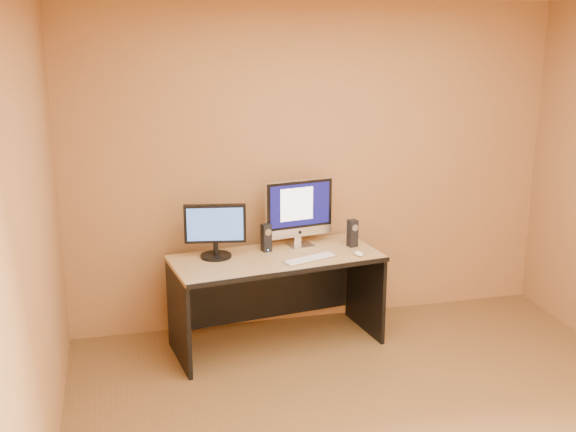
% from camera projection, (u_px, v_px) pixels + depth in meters
% --- Properties ---
extents(walls, '(4.00, 4.00, 2.60)m').
position_uv_depth(walls, '(413.00, 239.00, 3.96)').
color(walls, olive).
rests_on(walls, ground).
extents(desk, '(1.65, 0.90, 0.72)m').
position_uv_depth(desk, '(277.00, 301.00, 5.54)').
color(desk, tan).
rests_on(desk, ground).
extents(imac, '(0.58, 0.29, 0.54)m').
position_uv_depth(imac, '(300.00, 213.00, 5.63)').
color(imac, silver).
rests_on(imac, desk).
extents(second_monitor, '(0.50, 0.31, 0.41)m').
position_uv_depth(second_monitor, '(215.00, 231.00, 5.38)').
color(second_monitor, black).
rests_on(second_monitor, desk).
extents(speaker_left, '(0.08, 0.08, 0.22)m').
position_uv_depth(speaker_left, '(266.00, 238.00, 5.54)').
color(speaker_left, black).
rests_on(speaker_left, desk).
extents(speaker_right, '(0.08, 0.08, 0.22)m').
position_uv_depth(speaker_right, '(352.00, 233.00, 5.66)').
color(speaker_right, black).
rests_on(speaker_right, desk).
extents(keyboard, '(0.43, 0.25, 0.02)m').
position_uv_depth(keyboard, '(310.00, 259.00, 5.37)').
color(keyboard, silver).
rests_on(keyboard, desk).
extents(mouse, '(0.07, 0.11, 0.04)m').
position_uv_depth(mouse, '(359.00, 253.00, 5.46)').
color(mouse, white).
rests_on(mouse, desk).
extents(cable_a, '(0.07, 0.21, 0.01)m').
position_uv_depth(cable_a, '(302.00, 243.00, 5.75)').
color(cable_a, black).
rests_on(cable_a, desk).
extents(cable_b, '(0.06, 0.17, 0.01)m').
position_uv_depth(cable_b, '(294.00, 242.00, 5.78)').
color(cable_b, black).
rests_on(cable_b, desk).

